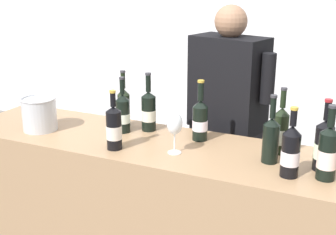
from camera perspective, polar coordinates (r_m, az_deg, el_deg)
The scene contains 15 objects.
wall_back at distance 4.70m, azimuth 14.29°, elevation 11.73°, with size 8.00×0.10×2.80m, color white.
counter at distance 2.56m, azimuth 1.08°, elevation -14.12°, with size 2.53×0.58×1.00m, color #9E7A56.
wine_bottle_0 at distance 2.29m, azimuth -6.85°, elevation -1.31°, with size 0.08×0.08×0.31m.
wine_bottle_1 at distance 2.52m, azimuth -5.73°, elevation 0.57°, with size 0.08×0.08×0.32m.
wine_bottle_2 at distance 2.14m, azimuth 19.08°, elevation -3.33°, with size 0.08×0.08×0.33m.
wine_bottle_3 at distance 2.40m, azimuth 4.08°, elevation -0.27°, with size 0.08×0.08×0.33m.
wine_bottle_4 at distance 2.05m, azimuth 19.53°, elevation -4.25°, with size 0.08×0.08×0.33m.
wine_bottle_5 at distance 2.04m, azimuth 15.24°, elevation -4.15°, with size 0.08×0.08×0.32m.
wine_bottle_6 at distance 2.54m, azimuth -2.47°, elevation 0.87°, with size 0.08×0.08×0.33m.
wine_bottle_7 at distance 2.16m, azimuth 12.88°, elevation -2.57°, with size 0.08×0.08×0.33m.
wine_bottle_8 at distance 2.28m, azimuth 14.06°, elevation -1.60°, with size 0.08×0.08×0.33m.
wine_bottle_9 at distance 2.62m, azimuth -5.61°, elevation 1.32°, with size 0.07×0.07×0.33m.
wine_glass at distance 2.20m, azimuth 0.84°, elevation -0.96°, with size 0.08×0.08×0.21m.
ice_bucket at distance 2.65m, azimuth -15.95°, elevation 0.49°, with size 0.20×0.20×0.19m.
person_server at distance 2.86m, azimuth 7.30°, elevation -3.63°, with size 0.58×0.35×1.69m.
Camera 1 is at (0.87, -1.99, 1.86)m, focal length 48.23 mm.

